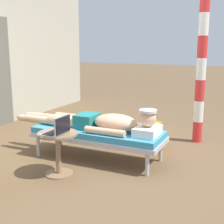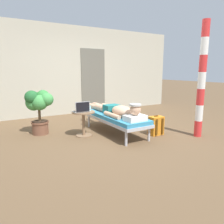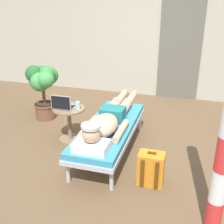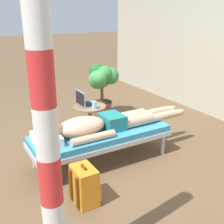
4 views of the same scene
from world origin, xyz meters
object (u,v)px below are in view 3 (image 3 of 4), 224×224
at_px(lounge_chair, 109,130).
at_px(potted_plant, 43,83).
at_px(laptop, 63,105).
at_px(side_table, 69,118).
at_px(backpack, 151,169).
at_px(person_reclining, 109,119).
at_px(drink_glass, 78,105).

xyz_separation_m(lounge_chair, potted_plant, (-1.45, 0.80, 0.30)).
height_order(lounge_chair, laptop, laptop).
relative_size(side_table, laptop, 1.69).
height_order(laptop, backpack, laptop).
relative_size(person_reclining, drink_glass, 19.18).
distance_m(person_reclining, side_table, 0.73).
distance_m(lounge_chair, backpack, 0.88).
bearing_deg(backpack, potted_plant, 147.62).
xyz_separation_m(drink_glass, backpack, (1.21, -0.73, -0.38)).
bearing_deg(side_table, potted_plant, 140.79).
xyz_separation_m(drink_glass, potted_plant, (-0.91, 0.62, 0.07)).
height_order(side_table, potted_plant, potted_plant).
xyz_separation_m(person_reclining, laptop, (-0.74, 0.16, 0.06)).
xyz_separation_m(side_table, potted_plant, (-0.76, 0.62, 0.29)).
relative_size(laptop, potted_plant, 0.32).
bearing_deg(person_reclining, side_table, 162.87).
relative_size(laptop, drink_glass, 2.74).
bearing_deg(drink_glass, potted_plant, 145.91).
bearing_deg(lounge_chair, potted_plant, 151.09).
height_order(lounge_chair, potted_plant, potted_plant).
bearing_deg(laptop, potted_plant, 136.21).
height_order(backpack, potted_plant, potted_plant).
bearing_deg(backpack, person_reclining, 142.86).
height_order(person_reclining, side_table, person_reclining).
relative_size(backpack, potted_plant, 0.44).
height_order(laptop, potted_plant, potted_plant).
bearing_deg(person_reclining, laptop, 167.91).
relative_size(drink_glass, potted_plant, 0.12).
distance_m(side_table, backpack, 1.55).
distance_m(laptop, drink_glass, 0.22).
bearing_deg(backpack, drink_glass, 148.96).
height_order(lounge_chair, drink_glass, drink_glass).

